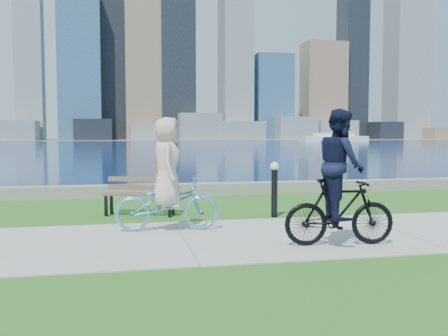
% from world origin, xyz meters
% --- Properties ---
extents(ground, '(320.00, 320.00, 0.00)m').
position_xyz_m(ground, '(0.00, 0.00, 0.00)').
color(ground, '#215516').
rests_on(ground, ground).
extents(concrete_path, '(80.00, 3.50, 0.02)m').
position_xyz_m(concrete_path, '(0.00, 0.00, 0.01)').
color(concrete_path, gray).
rests_on(concrete_path, ground).
extents(seawall, '(90.00, 0.50, 0.35)m').
position_xyz_m(seawall, '(0.00, 6.20, 0.17)').
color(seawall, slate).
rests_on(seawall, ground).
extents(bay_water, '(320.00, 131.00, 0.01)m').
position_xyz_m(bay_water, '(0.00, 72.00, 0.00)').
color(bay_water, '#0B204B').
rests_on(bay_water, ground).
extents(far_shore, '(320.00, 30.00, 0.12)m').
position_xyz_m(far_shore, '(0.00, 130.00, 0.06)').
color(far_shore, gray).
rests_on(far_shore, ground).
extents(city_skyline, '(176.97, 22.15, 76.00)m').
position_xyz_m(city_skyline, '(8.84, 128.54, 24.30)').
color(city_skyline, slate).
rests_on(city_skyline, ground).
extents(ferry_far, '(14.18, 4.05, 1.92)m').
position_xyz_m(ferry_far, '(39.36, 90.73, 0.80)').
color(ferry_far, white).
rests_on(ferry_far, ground).
extents(park_bench, '(1.73, 1.04, 0.85)m').
position_xyz_m(park_bench, '(-4.62, 2.90, 0.52)').
color(park_bench, black).
rests_on(park_bench, ground).
extents(bollard_lamp, '(0.20, 0.20, 1.22)m').
position_xyz_m(bollard_lamp, '(-1.76, 2.01, 0.70)').
color(bollard_lamp, black).
rests_on(bollard_lamp, ground).
extents(cyclist_woman, '(0.79, 1.97, 2.12)m').
position_xyz_m(cyclist_woman, '(-4.21, 0.88, 0.81)').
color(cyclist_woman, '#54A4CD').
rests_on(cyclist_woman, ground).
extents(cyclist_man, '(0.75, 1.85, 2.21)m').
position_xyz_m(cyclist_man, '(-1.58, -0.93, 0.95)').
color(cyclist_man, black).
rests_on(cyclist_man, ground).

